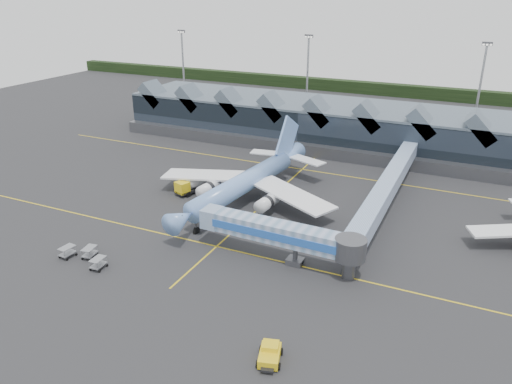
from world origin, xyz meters
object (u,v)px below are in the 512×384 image
at_px(main_airliner, 247,181).
at_px(jet_bridge, 289,236).
at_px(pushback_tug, 270,354).
at_px(fuel_truck, 197,182).

relative_size(main_airliner, jet_bridge, 1.66).
bearing_deg(main_airliner, pushback_tug, -54.24).
bearing_deg(pushback_tug, jet_bridge, 90.31).
xyz_separation_m(jet_bridge, fuel_truck, (-24.58, 16.78, -2.35)).
bearing_deg(pushback_tug, fuel_truck, 114.44).
relative_size(main_airliner, fuel_truck, 4.46).
relative_size(main_airliner, pushback_tug, 9.59).
height_order(main_airliner, jet_bridge, main_airliner).
xyz_separation_m(fuel_truck, pushback_tug, (29.96, -35.48, -0.92)).
xyz_separation_m(main_airliner, pushback_tug, (19.62, -35.19, -2.96)).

